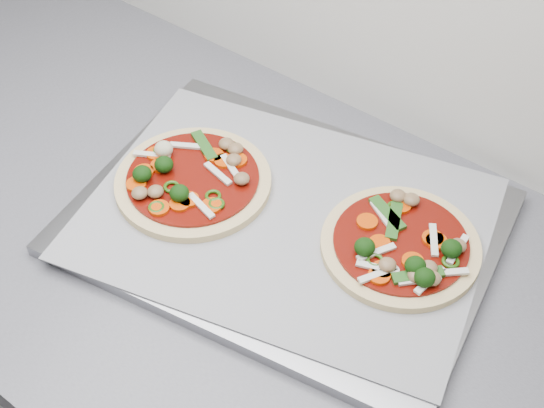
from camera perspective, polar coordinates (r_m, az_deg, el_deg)
The scene contains 6 objects.
base_cabinet at distance 1.45m, azimuth -13.55°, elevation -8.24°, with size 3.60×0.60×0.86m, color #BABAB8.
countertop at distance 1.13m, azimuth -17.45°, elevation 5.18°, with size 3.60×0.60×0.04m, color slate.
baking_tray at distance 0.92m, azimuth 0.99°, elevation -1.41°, with size 0.49×0.36×0.02m, color gray.
parchment at distance 0.91m, azimuth 1.00°, elevation -1.03°, with size 0.47×0.34×0.00m, color #9E9EA3.
pizza_left at distance 0.94m, azimuth -6.11°, elevation 1.88°, with size 0.22×0.22×0.03m.
pizza_right at distance 0.88m, azimuth 9.84°, elevation -3.15°, with size 0.21×0.21×0.03m.
Camera 1 is at (0.76, 0.86, 1.59)m, focal length 50.00 mm.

